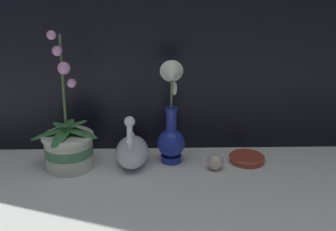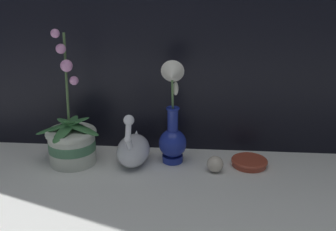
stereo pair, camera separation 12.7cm
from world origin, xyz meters
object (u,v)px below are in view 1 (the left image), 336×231
Objects in this scene: amber_dish at (248,158)px; swan_figurine at (133,150)px; orchid_potted_plant at (70,145)px; blue_vase at (172,129)px; glass_sphere at (216,162)px.

swan_figurine is at bearing -178.16° from amber_dish.
blue_vase is at bearing 4.66° from orchid_potted_plant.
orchid_potted_plant is 8.38× the size of glass_sphere.
orchid_potted_plant is at bearing -176.29° from swan_figurine.
amber_dish is at bearing -0.37° from blue_vase.
blue_vase reaches higher than amber_dish.
orchid_potted_plant is at bearing 176.62° from glass_sphere.
blue_vase is (0.33, 0.03, 0.04)m from orchid_potted_plant.
orchid_potted_plant reaches higher than amber_dish.
swan_figurine is 3.76× the size of glass_sphere.
orchid_potted_plant is 0.34m from blue_vase.
amber_dish is at bearing 1.84° from swan_figurine.
orchid_potted_plant is at bearing -177.52° from amber_dish.
glass_sphere is 0.44× the size of amber_dish.
glass_sphere is (0.48, -0.03, -0.05)m from orchid_potted_plant.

